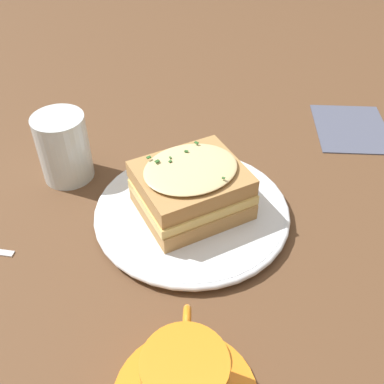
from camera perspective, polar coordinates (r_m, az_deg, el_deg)
ground_plane at (r=0.62m, az=-2.53°, el=-2.24°), size 2.40×2.40×0.00m
dinner_plate at (r=0.61m, az=0.00°, el=-2.50°), size 0.26×0.26×0.01m
sandwich at (r=0.58m, az=-0.07°, el=0.49°), size 0.16×0.17×0.07m
teacup_with_saucer at (r=0.44m, az=-0.87°, el=-22.92°), size 0.14×0.14×0.07m
water_glass at (r=0.67m, az=-15.99°, el=5.44°), size 0.07×0.07×0.10m
napkin at (r=0.83m, az=19.59°, el=7.68°), size 0.16×0.13×0.00m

